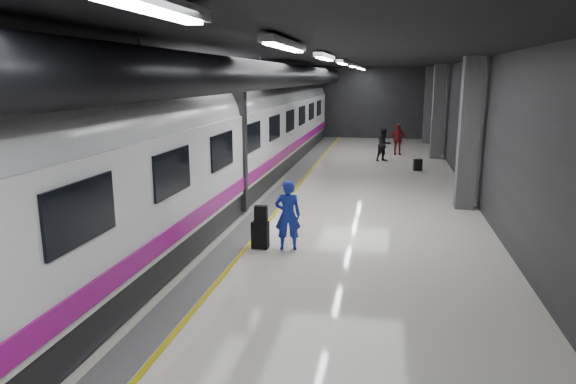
{
  "coord_description": "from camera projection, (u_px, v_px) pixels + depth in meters",
  "views": [
    {
      "loc": [
        2.18,
        -13.95,
        3.91
      ],
      "look_at": [
        -0.12,
        -2.1,
        1.2
      ],
      "focal_mm": 32.0,
      "sensor_mm": 36.0,
      "label": 1
    }
  ],
  "objects": [
    {
      "name": "shoulder_bag",
      "position": [
        261.0,
        214.0,
        11.81
      ],
      "size": [
        0.3,
        0.17,
        0.39
      ],
      "primitive_type": "cube",
      "rotation": [
        0.0,
        0.0,
        0.03
      ],
      "color": "black",
      "rests_on": "suitcase_main"
    },
    {
      "name": "train",
      "position": [
        195.0,
        142.0,
        14.77
      ],
      "size": [
        3.05,
        38.0,
        4.05
      ],
      "color": "black",
      "rests_on": "ground"
    },
    {
      "name": "suitcase_main",
      "position": [
        260.0,
        235.0,
        11.94
      ],
      "size": [
        0.4,
        0.26,
        0.63
      ],
      "primitive_type": "cube",
      "rotation": [
        0.0,
        0.0,
        -0.05
      ],
      "color": "black",
      "rests_on": "ground"
    },
    {
      "name": "suitcase_far",
      "position": [
        418.0,
        165.0,
        21.86
      ],
      "size": [
        0.38,
        0.3,
        0.49
      ],
      "primitive_type": "cube",
      "rotation": [
        0.0,
        0.0,
        0.29
      ],
      "color": "black",
      "rests_on": "ground"
    },
    {
      "name": "traveler_main",
      "position": [
        288.0,
        215.0,
        11.75
      ],
      "size": [
        0.66,
        0.5,
        1.64
      ],
      "primitive_type": "imported",
      "rotation": [
        0.0,
        0.0,
        3.34
      ],
      "color": "#1840B6",
      "rests_on": "ground"
    },
    {
      "name": "traveler_far_b",
      "position": [
        398.0,
        139.0,
        26.26
      ],
      "size": [
        0.95,
        0.43,
        1.58
      ],
      "primitive_type": "imported",
      "rotation": [
        0.0,
        0.0,
        0.05
      ],
      "color": "maroon",
      "rests_on": "ground"
    },
    {
      "name": "traveler_far_a",
      "position": [
        384.0,
        145.0,
        24.22
      ],
      "size": [
        0.96,
        0.92,
        1.55
      ],
      "primitive_type": "imported",
      "rotation": [
        0.0,
        0.0,
        0.65
      ],
      "color": "black",
      "rests_on": "ground"
    },
    {
      "name": "ground",
      "position": [
        306.0,
        217.0,
        14.62
      ],
      "size": [
        40.0,
        40.0,
        0.0
      ],
      "primitive_type": "plane",
      "color": "silver",
      "rests_on": "ground"
    },
    {
      "name": "platform_hall",
      "position": [
        302.0,
        90.0,
        14.81
      ],
      "size": [
        10.02,
        40.02,
        4.51
      ],
      "color": "black",
      "rests_on": "ground"
    }
  ]
}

